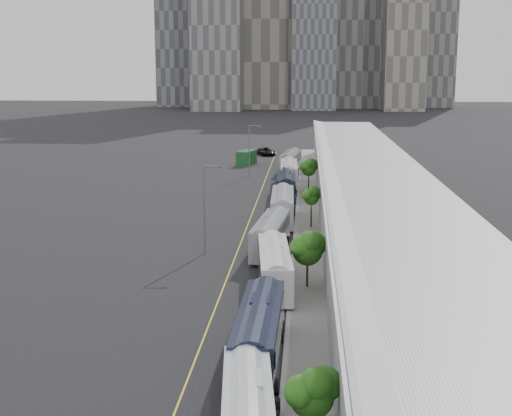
# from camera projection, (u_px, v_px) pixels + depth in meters

# --- Properties ---
(sidewalk) EXTENTS (10.00, 170.00, 0.12)m
(sidewalk) POSITION_uv_depth(u_px,v_px,m) (338.00, 234.00, 79.34)
(sidewalk) COLOR gray
(sidewalk) RESTS_ON ground
(lane_line) EXTENTS (0.12, 160.00, 0.02)m
(lane_line) POSITION_uv_depth(u_px,v_px,m) (245.00, 233.00, 80.08)
(lane_line) COLOR gold
(lane_line) RESTS_ON ground
(depot) EXTENTS (12.45, 160.40, 7.20)m
(depot) POSITION_uv_depth(u_px,v_px,m) (376.00, 204.00, 78.40)
(depot) COLOR gray
(depot) RESTS_ON ground
(bus_1) EXTENTS (2.83, 12.68, 3.70)m
(bus_1) POSITION_uv_depth(u_px,v_px,m) (259.00, 337.00, 44.51)
(bus_1) COLOR black
(bus_1) RESTS_ON ground
(bus_2) EXTENTS (3.55, 12.57, 3.62)m
(bus_2) POSITION_uv_depth(u_px,v_px,m) (274.00, 271.00, 59.34)
(bus_2) COLOR silver
(bus_2) RESTS_ON ground
(bus_3) EXTENTS (3.59, 12.46, 3.59)m
(bus_3) POSITION_uv_depth(u_px,v_px,m) (271.00, 238.00, 71.27)
(bus_3) COLOR gray
(bus_3) RESTS_ON ground
(bus_4) EXTENTS (2.95, 13.06, 3.80)m
(bus_4) POSITION_uv_depth(u_px,v_px,m) (283.00, 209.00, 85.32)
(bus_4) COLOR #9A9CA3
(bus_4) RESTS_ON ground
(bus_5) EXTENTS (2.89, 12.56, 3.65)m
(bus_5) POSITION_uv_depth(u_px,v_px,m) (286.00, 187.00, 101.67)
(bus_5) COLOR black
(bus_5) RESTS_ON ground
(bus_6) EXTENTS (3.12, 13.24, 3.84)m
(bus_6) POSITION_uv_depth(u_px,v_px,m) (289.00, 175.00, 112.59)
(bus_6) COLOR silver
(bus_6) RESTS_ON ground
(bus_7) EXTENTS (3.79, 12.83, 3.70)m
(bus_7) POSITION_uv_depth(u_px,v_px,m) (291.00, 163.00, 128.11)
(bus_7) COLOR slate
(bus_7) RESTS_ON ground
(tree_0) EXTENTS (2.13, 2.13, 4.41)m
(tree_0) POSITION_uv_depth(u_px,v_px,m) (312.00, 390.00, 33.16)
(tree_0) COLOR black
(tree_0) RESTS_ON ground
(tree_1) EXTENTS (2.55, 2.55, 4.89)m
(tree_1) POSITION_uv_depth(u_px,v_px,m) (308.00, 246.00, 59.17)
(tree_1) COLOR black
(tree_1) RESTS_ON ground
(tree_2) EXTENTS (1.71, 1.71, 4.68)m
(tree_2) POSITION_uv_depth(u_px,v_px,m) (311.00, 196.00, 81.73)
(tree_2) COLOR black
(tree_2) RESTS_ON ground
(tree_3) EXTENTS (2.25, 2.25, 4.99)m
(tree_3) POSITION_uv_depth(u_px,v_px,m) (309.00, 167.00, 106.29)
(tree_3) COLOR black
(tree_3) RESTS_ON ground
(street_lamp_near) EXTENTS (2.04, 0.22, 8.90)m
(street_lamp_near) POSITION_uv_depth(u_px,v_px,m) (206.00, 203.00, 69.93)
(street_lamp_near) COLOR #59595E
(street_lamp_near) RESTS_ON ground
(street_lamp_far) EXTENTS (2.04, 0.22, 8.86)m
(street_lamp_far) POSITION_uv_depth(u_px,v_px,m) (250.00, 147.00, 121.08)
(street_lamp_far) COLOR #59595E
(street_lamp_far) RESTS_ON ground
(shipping_container) EXTENTS (3.74, 5.77, 2.78)m
(shipping_container) POSITION_uv_depth(u_px,v_px,m) (247.00, 158.00, 137.16)
(shipping_container) COLOR #14421D
(shipping_container) RESTS_ON ground
(suv) EXTENTS (4.79, 6.53, 1.65)m
(suv) POSITION_uv_depth(u_px,v_px,m) (266.00, 152.00, 152.65)
(suv) COLOR black
(suv) RESTS_ON ground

